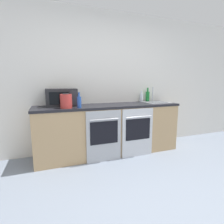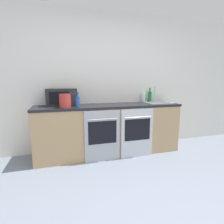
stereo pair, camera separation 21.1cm
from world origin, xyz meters
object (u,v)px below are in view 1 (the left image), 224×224
oven_right (138,132)px  oven_left (104,136)px  microwave (61,97)px  sink (156,102)px  bottle_clear (141,98)px  bottle_blue (79,102)px  kettle (66,101)px  bottle_green (148,96)px

oven_right → oven_left: bearing=180.0°
microwave → sink: bearing=-4.1°
microwave → bottle_clear: (1.60, 0.13, -0.06)m
bottle_blue → oven_left: bearing=-14.2°
oven_right → kettle: kettle is taller
bottle_clear → bottle_blue: size_ratio=0.92×
microwave → bottle_blue: (0.24, -0.33, -0.05)m
oven_left → bottle_green: bearing=25.4°
microwave → sink: (1.79, -0.13, -0.13)m
microwave → kettle: bearing=-80.5°
kettle → oven_right: bearing=-6.9°
bottle_blue → kettle: 0.20m
oven_right → sink: size_ratio=1.88×
kettle → sink: (1.74, 0.15, -0.09)m
bottle_blue → bottle_green: 1.56m
oven_right → microwave: size_ratio=1.71×
bottle_green → kettle: (-1.69, -0.39, -0.00)m
oven_left → sink: (1.18, 0.29, 0.48)m
microwave → bottle_green: size_ratio=1.74×
bottle_clear → oven_left: bearing=-150.8°
microwave → bottle_clear: 1.60m
oven_right → bottle_clear: bottle_clear is taller
kettle → oven_left: bearing=-14.3°
oven_left → microwave: bearing=145.4°
kettle → sink: 1.75m
microwave → sink: sink is taller
oven_left → bottle_blue: 0.68m
bottle_green → oven_left: bearing=-154.6°
microwave → kettle: microwave is taller
oven_right → bottle_green: 0.94m
oven_left → bottle_blue: bearing=165.8°
oven_left → microwave: size_ratio=1.71×
microwave → bottle_green: microwave is taller
bottle_clear → bottle_blue: 1.43m
microwave → oven_left: bearing=-34.6°
bottle_green → kettle: bottle_green is taller
sink → oven_right: bearing=-152.7°
kettle → sink: size_ratio=0.50×
bottle_green → oven_right: bearing=-133.7°
bottle_clear → sink: (0.19, -0.26, -0.07)m
bottle_blue → bottle_green: bearing=16.5°
oven_right → kettle: (-1.18, 0.14, 0.58)m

